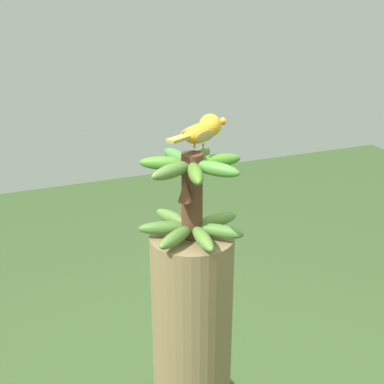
# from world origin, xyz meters

# --- Properties ---
(banana_bunch) EXTENTS (0.28, 0.28, 0.23)m
(banana_bunch) POSITION_xyz_m (-0.00, -0.00, 1.45)
(banana_bunch) COLOR #4C2D1E
(banana_bunch) RESTS_ON banana_tree
(perched_bird) EXTENTS (0.11, 0.19, 0.08)m
(perched_bird) POSITION_xyz_m (-0.03, 0.04, 1.61)
(perched_bird) COLOR #C68933
(perched_bird) RESTS_ON banana_bunch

